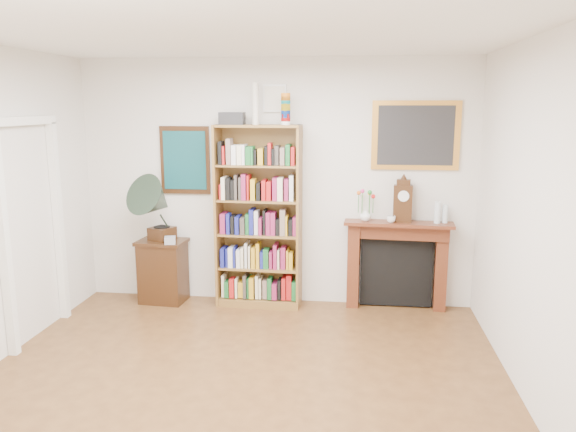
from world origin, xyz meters
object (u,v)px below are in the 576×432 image
object	(u,v)px
fireplace	(397,258)
bottle_right	(445,214)
cd_stack	(170,240)
flower_vase	(365,215)
mantel_clock	(403,201)
bookshelf	(258,207)
bottle_left	(437,212)
teacup	(391,219)
gramophone	(157,204)
side_cabinet	(163,271)

from	to	relation	value
fireplace	bottle_right	size ratio (longest dim) A/B	6.03
cd_stack	flower_vase	bearing A→B (deg)	6.36
cd_stack	mantel_clock	xyz separation A→B (m)	(2.58, 0.25, 0.45)
cd_stack	fireplace	bearing A→B (deg)	6.09
bookshelf	cd_stack	world-z (taller)	bookshelf
flower_vase	bottle_left	size ratio (longest dim) A/B	0.56
teacup	flower_vase	bearing A→B (deg)	166.41
gramophone	bottle_left	bearing A→B (deg)	26.87
cd_stack	flower_vase	world-z (taller)	flower_vase
fireplace	cd_stack	bearing A→B (deg)	-170.39
bottle_left	side_cabinet	bearing A→B (deg)	-178.72
bookshelf	teacup	xyz separation A→B (m)	(1.47, 0.00, -0.11)
mantel_clock	teacup	size ratio (longest dim) A/B	4.81
gramophone	flower_vase	distance (m)	2.34
side_cabinet	mantel_clock	world-z (taller)	mantel_clock
fireplace	cd_stack	world-z (taller)	fireplace
bookshelf	bottle_right	xyz separation A→B (m)	(2.06, 0.07, -0.05)
gramophone	bottle_left	xyz separation A→B (m)	(3.11, 0.18, -0.06)
side_cabinet	mantel_clock	xyz separation A→B (m)	(2.73, 0.10, 0.86)
gramophone	fireplace	bearing A→B (deg)	28.58
fireplace	flower_vase	world-z (taller)	flower_vase
mantel_clock	flower_vase	size ratio (longest dim) A/B	3.49
gramophone	bottle_right	size ratio (longest dim) A/B	3.98
bookshelf	bottle_right	bearing A→B (deg)	3.81
flower_vase	bottle_left	distance (m)	0.78
gramophone	flower_vase	size ratio (longest dim) A/B	5.90
bookshelf	flower_vase	xyz separation A→B (m)	(1.19, 0.07, -0.08)
mantel_clock	cd_stack	bearing A→B (deg)	-168.71
bookshelf	gramophone	bearing A→B (deg)	-171.24
mantel_clock	bottle_left	xyz separation A→B (m)	(0.37, -0.03, -0.11)
fireplace	teacup	size ratio (longest dim) A/B	12.30
cd_stack	mantel_clock	size ratio (longest dim) A/B	0.25
side_cabinet	bottle_left	distance (m)	3.20
side_cabinet	teacup	xyz separation A→B (m)	(2.61, 0.03, 0.68)
cd_stack	flower_vase	size ratio (longest dim) A/B	0.89
bottle_right	side_cabinet	bearing A→B (deg)	-178.27
bookshelf	mantel_clock	bearing A→B (deg)	4.52
teacup	bottle_left	world-z (taller)	bottle_left
side_cabinet	bottle_left	size ratio (longest dim) A/B	3.08
gramophone	flower_vase	xyz separation A→B (m)	(2.33, 0.21, -0.11)
side_cabinet	cd_stack	distance (m)	0.46
gramophone	mantel_clock	bearing A→B (deg)	27.98
mantel_clock	teacup	xyz separation A→B (m)	(-0.13, -0.07, -0.19)
mantel_clock	bottle_right	bearing A→B (deg)	5.30
side_cabinet	bottle_right	bearing A→B (deg)	6.24
side_cabinet	gramophone	xyz separation A→B (m)	(-0.00, -0.11, 0.82)
cd_stack	bottle_right	bearing A→B (deg)	4.53
flower_vase	bottle_left	bearing A→B (deg)	-2.12
bookshelf	bottle_left	bearing A→B (deg)	3.11
teacup	side_cabinet	bearing A→B (deg)	-179.32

